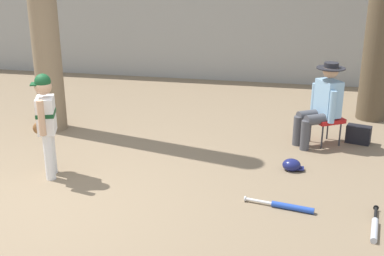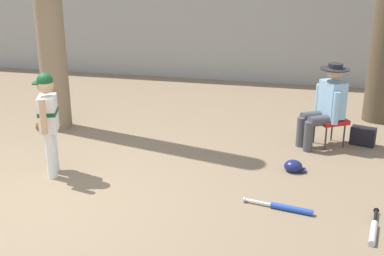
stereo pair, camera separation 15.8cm
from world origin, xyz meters
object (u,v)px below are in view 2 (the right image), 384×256
young_ballplayer (48,118)px  seated_spectator (326,103)px  bat_blue_youth (286,208)px  batting_helmet_navy (293,166)px  handbag_beside_stool (363,136)px  bat_aluminum_silver (374,230)px  folding_stool (330,121)px

young_ballplayer → seated_spectator: 3.76m
seated_spectator → bat_blue_youth: 2.18m
seated_spectator → batting_helmet_navy: 1.21m
young_ballplayer → bat_blue_youth: young_ballplayer is taller
young_ballplayer → handbag_beside_stool: size_ratio=3.84×
young_ballplayer → handbag_beside_stool: 4.39m
seated_spectator → batting_helmet_navy: seated_spectator is taller
bat_aluminum_silver → batting_helmet_navy: 1.58m
folding_stool → handbag_beside_stool: (0.48, 0.13, -0.23)m
young_ballplayer → seated_spectator: (3.31, 1.77, -0.10)m
young_ballplayer → bat_blue_youth: (2.91, -0.29, -0.71)m
handbag_beside_stool → bat_blue_youth: (-0.97, -2.24, -0.10)m
young_ballplayer → bat_aluminum_silver: size_ratio=1.83×
bat_blue_youth → folding_stool: bearing=77.2°
bat_aluminum_silver → batting_helmet_navy: size_ratio=2.58×
seated_spectator → bat_blue_youth: seated_spectator is taller
batting_helmet_navy → bat_aluminum_silver: bearing=-57.7°
handbag_beside_stool → seated_spectator: bearing=-161.9°
handbag_beside_stool → folding_stool: bearing=-164.7°
folding_stool → young_ballplayer: bearing=-151.8°
folding_stool → seated_spectator: seated_spectator is taller
handbag_beside_stool → bat_blue_youth: handbag_beside_stool is taller
handbag_beside_stool → young_ballplayer: bearing=-153.2°
young_ballplayer → bat_aluminum_silver: 3.89m
bat_aluminum_silver → batting_helmet_navy: (-0.84, 1.33, 0.04)m
folding_stool → bat_blue_youth: 2.19m
bat_blue_youth → batting_helmet_navy: (0.03, 1.06, 0.04)m
young_ballplayer → bat_blue_youth: size_ratio=1.70×
seated_spectator → bat_aluminum_silver: size_ratio=1.69×
handbag_beside_stool → batting_helmet_navy: size_ratio=1.23×
young_ballplayer → folding_stool: size_ratio=2.37×
batting_helmet_navy → handbag_beside_stool: bearing=51.6°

